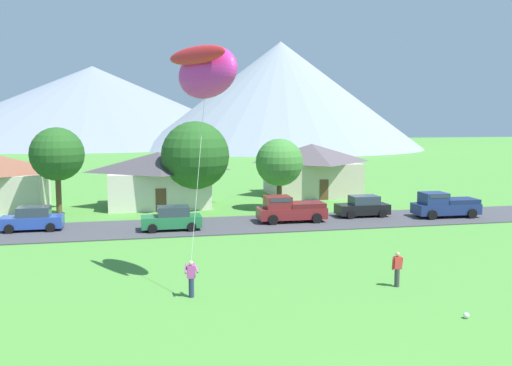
{
  "coord_description": "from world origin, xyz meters",
  "views": [
    {
      "loc": [
        -6.41,
        -12.61,
        7.96
      ],
      "look_at": [
        -0.46,
        14.47,
        4.76
      ],
      "focal_mm": 39.37,
      "sensor_mm": 36.0,
      "label": 1
    }
  ],
  "objects_px": {
    "watcher_person": "(397,269)",
    "soccer_ball": "(466,315)",
    "kite_flyer_with_kite": "(206,72)",
    "pickup_truck_maroon_east_side": "(290,209)",
    "parked_car_green_east_end": "(172,219)",
    "pickup_truck_navy_west_side": "(444,205)",
    "tree_near_left": "(57,154)",
    "parked_car_blue_west_end": "(33,219)",
    "parked_car_black_mid_east": "(363,207)",
    "house_right_center": "(159,178)",
    "house_left_center": "(312,168)",
    "tree_left_of_center": "(279,163)",
    "tree_center": "(195,155)"
  },
  "relations": [
    {
      "from": "house_left_center",
      "to": "parked_car_blue_west_end",
      "type": "xyz_separation_m",
      "value": [
        -25.23,
        -14.14,
        -1.89
      ]
    },
    {
      "from": "tree_near_left",
      "to": "parked_car_blue_west_end",
      "type": "xyz_separation_m",
      "value": [
        -1.14,
        -5.44,
        -4.23
      ]
    },
    {
      "from": "tree_near_left",
      "to": "parked_car_black_mid_east",
      "type": "height_order",
      "value": "tree_near_left"
    },
    {
      "from": "tree_left_of_center",
      "to": "tree_near_left",
      "type": "bearing_deg",
      "value": 179.97
    },
    {
      "from": "parked_car_black_mid_east",
      "to": "kite_flyer_with_kite",
      "type": "height_order",
      "value": "kite_flyer_with_kite"
    },
    {
      "from": "house_right_center",
      "to": "pickup_truck_navy_west_side",
      "type": "bearing_deg",
      "value": -26.92
    },
    {
      "from": "house_right_center",
      "to": "parked_car_blue_west_end",
      "type": "xyz_separation_m",
      "value": [
        -9.3,
        -9.85,
        -1.69
      ]
    },
    {
      "from": "parked_car_blue_west_end",
      "to": "parked_car_green_east_end",
      "type": "bearing_deg",
      "value": -11.43
    },
    {
      "from": "kite_flyer_with_kite",
      "to": "soccer_ball",
      "type": "bearing_deg",
      "value": -37.44
    },
    {
      "from": "kite_flyer_with_kite",
      "to": "pickup_truck_maroon_east_side",
      "type": "bearing_deg",
      "value": 60.05
    },
    {
      "from": "pickup_truck_navy_west_side",
      "to": "kite_flyer_with_kite",
      "type": "distance_m",
      "value": 26.52
    },
    {
      "from": "tree_near_left",
      "to": "pickup_truck_navy_west_side",
      "type": "relative_size",
      "value": 1.38
    },
    {
      "from": "tree_left_of_center",
      "to": "pickup_truck_navy_west_side",
      "type": "relative_size",
      "value": 1.18
    },
    {
      "from": "house_left_center",
      "to": "tree_near_left",
      "type": "distance_m",
      "value": 25.72
    },
    {
      "from": "parked_car_black_mid_east",
      "to": "pickup_truck_maroon_east_side",
      "type": "distance_m",
      "value": 6.48
    },
    {
      "from": "house_left_center",
      "to": "pickup_truck_maroon_east_side",
      "type": "distance_m",
      "value": 16.32
    },
    {
      "from": "tree_left_of_center",
      "to": "watcher_person",
      "type": "relative_size",
      "value": 3.71
    },
    {
      "from": "house_left_center",
      "to": "parked_car_blue_west_end",
      "type": "height_order",
      "value": "house_left_center"
    },
    {
      "from": "watcher_person",
      "to": "soccer_ball",
      "type": "relative_size",
      "value": 6.98
    },
    {
      "from": "parked_car_blue_west_end",
      "to": "soccer_ball",
      "type": "relative_size",
      "value": 17.52
    },
    {
      "from": "tree_center",
      "to": "parked_car_black_mid_east",
      "type": "bearing_deg",
      "value": -28.67
    },
    {
      "from": "kite_flyer_with_kite",
      "to": "soccer_ball",
      "type": "distance_m",
      "value": 15.54
    },
    {
      "from": "pickup_truck_maroon_east_side",
      "to": "kite_flyer_with_kite",
      "type": "relative_size",
      "value": 0.46
    },
    {
      "from": "tree_center",
      "to": "parked_car_black_mid_east",
      "type": "xyz_separation_m",
      "value": [
        12.71,
        -6.95,
        -3.88
      ]
    },
    {
      "from": "parked_car_blue_west_end",
      "to": "watcher_person",
      "type": "relative_size",
      "value": 2.51
    },
    {
      "from": "pickup_truck_maroon_east_side",
      "to": "kite_flyer_with_kite",
      "type": "distance_m",
      "value": 18.75
    },
    {
      "from": "parked_car_blue_west_end",
      "to": "pickup_truck_maroon_east_side",
      "type": "bearing_deg",
      "value": -2.2
    },
    {
      "from": "tree_near_left",
      "to": "watcher_person",
      "type": "height_order",
      "value": "tree_near_left"
    },
    {
      "from": "tree_center",
      "to": "parked_car_black_mid_east",
      "type": "relative_size",
      "value": 1.83
    },
    {
      "from": "pickup_truck_maroon_east_side",
      "to": "tree_left_of_center",
      "type": "bearing_deg",
      "value": 82.75
    },
    {
      "from": "parked_car_blue_west_end",
      "to": "kite_flyer_with_kite",
      "type": "height_order",
      "value": "kite_flyer_with_kite"
    },
    {
      "from": "watcher_person",
      "to": "parked_car_green_east_end",
      "type": "bearing_deg",
      "value": 121.25
    },
    {
      "from": "house_right_center",
      "to": "parked_car_black_mid_east",
      "type": "xyz_separation_m",
      "value": [
        15.78,
        -9.57,
        -1.69
      ]
    },
    {
      "from": "parked_car_black_mid_east",
      "to": "tree_near_left",
      "type": "bearing_deg",
      "value": 167.82
    },
    {
      "from": "parked_car_black_mid_east",
      "to": "soccer_ball",
      "type": "distance_m",
      "value": 23.06
    },
    {
      "from": "soccer_ball",
      "to": "watcher_person",
      "type": "bearing_deg",
      "value": 99.56
    },
    {
      "from": "house_right_center",
      "to": "tree_near_left",
      "type": "relative_size",
      "value": 1.31
    },
    {
      "from": "kite_flyer_with_kite",
      "to": "watcher_person",
      "type": "bearing_deg",
      "value": -17.28
    },
    {
      "from": "parked_car_blue_west_end",
      "to": "parked_car_green_east_end",
      "type": "xyz_separation_m",
      "value": [
        9.63,
        -1.95,
        0.0
      ]
    },
    {
      "from": "tree_near_left",
      "to": "pickup_truck_maroon_east_side",
      "type": "distance_m",
      "value": 19.02
    },
    {
      "from": "house_left_center",
      "to": "pickup_truck_navy_west_side",
      "type": "distance_m",
      "value": 16.75
    },
    {
      "from": "tree_near_left",
      "to": "watcher_person",
      "type": "relative_size",
      "value": 4.34
    },
    {
      "from": "house_left_center",
      "to": "parked_car_green_east_end",
      "type": "xyz_separation_m",
      "value": [
        -15.6,
        -16.08,
        -1.89
      ]
    },
    {
      "from": "kite_flyer_with_kite",
      "to": "watcher_person",
      "type": "distance_m",
      "value": 12.96
    },
    {
      "from": "house_left_center",
      "to": "house_right_center",
      "type": "distance_m",
      "value": 16.5
    },
    {
      "from": "parked_car_green_east_end",
      "to": "tree_center",
      "type": "bearing_deg",
      "value": 73.46
    },
    {
      "from": "pickup_truck_navy_west_side",
      "to": "kite_flyer_with_kite",
      "type": "bearing_deg",
      "value": -146.95
    },
    {
      "from": "parked_car_green_east_end",
      "to": "pickup_truck_navy_west_side",
      "type": "height_order",
      "value": "pickup_truck_navy_west_side"
    },
    {
      "from": "watcher_person",
      "to": "parked_car_black_mid_east",
      "type": "bearing_deg",
      "value": 71.76
    },
    {
      "from": "tree_center",
      "to": "parked_car_blue_west_end",
      "type": "relative_size",
      "value": 1.84
    }
  ]
}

